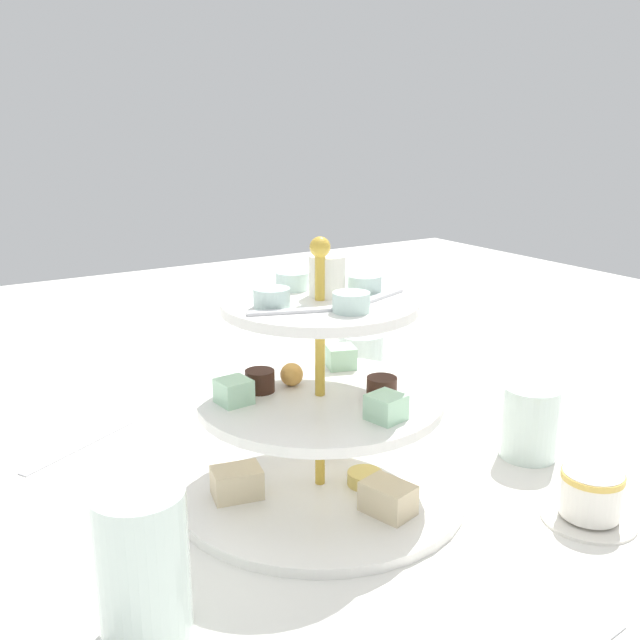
# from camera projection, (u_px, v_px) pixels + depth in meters

# --- Properties ---
(ground_plane) EXTENTS (2.40, 2.40, 0.00)m
(ground_plane) POSITION_uv_depth(u_px,v_px,m) (320.00, 492.00, 0.75)
(ground_plane) COLOR silver
(tiered_serving_stand) EXTENTS (0.30, 0.30, 0.27)m
(tiered_serving_stand) POSITION_uv_depth(u_px,v_px,m) (320.00, 417.00, 0.73)
(tiered_serving_stand) COLOR white
(tiered_serving_stand) RESTS_ON ground_plane
(water_glass_tall_right) EXTENTS (0.07, 0.07, 0.12)m
(water_glass_tall_right) POSITION_uv_depth(u_px,v_px,m) (143.00, 566.00, 0.52)
(water_glass_tall_right) COLOR silver
(water_glass_tall_right) RESTS_ON ground_plane
(water_glass_short_left) EXTENTS (0.06, 0.06, 0.08)m
(water_glass_short_left) POSITION_uv_depth(u_px,v_px,m) (530.00, 422.00, 0.82)
(water_glass_short_left) COLOR silver
(water_glass_short_left) RESTS_ON ground_plane
(teacup_with_saucer) EXTENTS (0.09, 0.09, 0.05)m
(teacup_with_saucer) POSITION_uv_depth(u_px,v_px,m) (591.00, 497.00, 0.69)
(teacup_with_saucer) COLOR white
(teacup_with_saucer) RESTS_ON ground_plane
(butter_knife_left) EXTENTS (0.16, 0.09, 0.00)m
(butter_knife_left) POSITION_uv_depth(u_px,v_px,m) (82.00, 445.00, 0.85)
(butter_knife_left) COLOR silver
(butter_knife_left) RESTS_ON ground_plane
(water_glass_mid_back) EXTENTS (0.06, 0.06, 0.10)m
(water_glass_mid_back) POSITION_uv_depth(u_px,v_px,m) (360.00, 372.00, 0.95)
(water_glass_mid_back) COLOR silver
(water_glass_mid_back) RESTS_ON ground_plane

